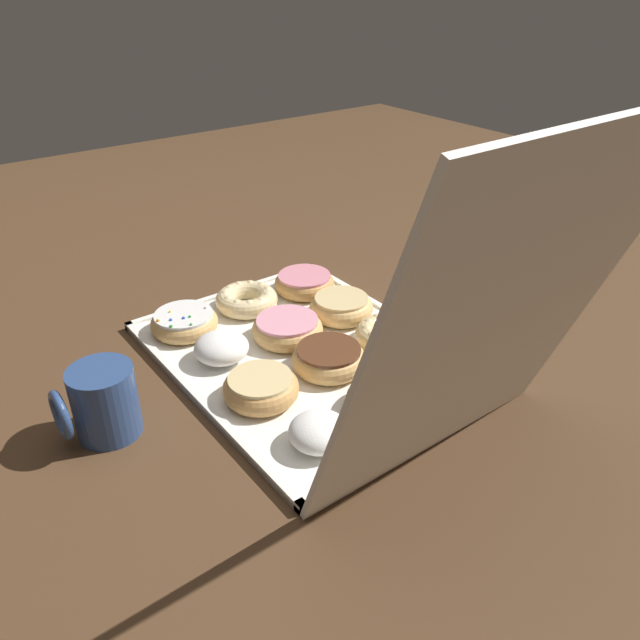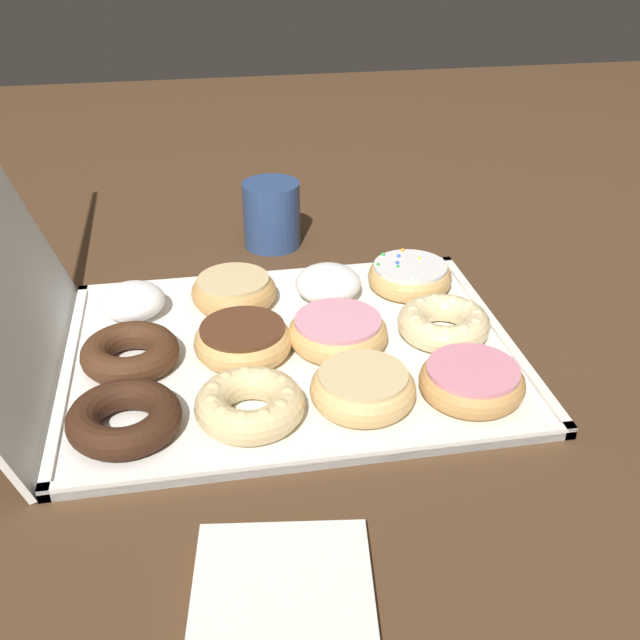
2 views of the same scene
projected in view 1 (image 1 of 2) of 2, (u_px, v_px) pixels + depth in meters
The scene contains 17 objects.
ground_plane at pixel (307, 358), 1.02m from camera, with size 3.00×3.00×0.00m, color #4C331E.
donut_box at pixel (307, 355), 1.02m from camera, with size 0.41×0.53×0.01m.
box_lid_open at pixel (499, 323), 0.66m from camera, with size 0.41×0.49×0.01m, color white.
pink_frosted_donut_0 at pixel (304, 283), 1.20m from camera, with size 0.12×0.12×0.04m.
cruller_donut_1 at pixel (247, 299), 1.14m from camera, with size 0.11×0.11×0.04m.
sprinkle_donut_2 at pixel (184, 322), 1.07m from camera, with size 0.12×0.12×0.04m.
glazed_ring_donut_3 at pixel (341, 307), 1.11m from camera, with size 0.11×0.11×0.04m.
pink_frosted_donut_4 at pixel (286, 329), 1.04m from camera, with size 0.12×0.12×0.04m.
powdered_filled_donut_5 at pixel (221, 348), 0.99m from camera, with size 0.09×0.09×0.05m.
cruller_donut_6 at pixel (390, 334), 1.03m from camera, with size 0.12×0.12×0.04m.
chocolate_frosted_donut_7 at pixel (330, 358), 0.97m from camera, with size 0.12×0.12×0.04m.
glazed_ring_donut_8 at pixel (261, 388), 0.90m from camera, with size 0.11×0.11×0.04m.
chocolate_cake_ring_donut_9 at pixel (446, 371), 0.94m from camera, with size 0.12×0.12×0.03m.
chocolate_cake_ring_donut_10 at pixel (383, 402), 0.88m from camera, with size 0.11×0.11×0.03m.
powdered_filled_donut_11 at pixel (319, 432), 0.81m from camera, with size 0.08×0.08×0.04m.
coffee_mug at pixel (102, 401), 0.84m from camera, with size 0.11×0.09×0.10m.
napkin_stack at pixel (480, 304), 1.16m from camera, with size 0.14×0.14×0.02m, color white.
Camera 1 is at (0.50, 0.69, 0.57)m, focal length 34.82 mm.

